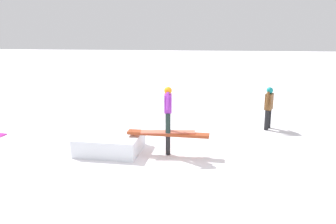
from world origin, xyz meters
The scene contains 5 objects.
ground_plane centered at (0.00, 0.00, 0.00)m, with size 60.00×60.00×0.00m, color white.
rail_feature centered at (0.00, 0.00, 0.57)m, with size 2.35×0.50×0.67m.
snow_kicker_ramp centered at (-1.72, 0.17, 0.26)m, with size 1.80×1.50×0.51m, color white.
main_rider_on_rail centered at (0.00, 0.00, 1.30)m, with size 1.55×0.70×1.32m.
bystander_brown centered at (3.30, 2.69, 0.84)m, with size 0.37×0.63×1.49m.
Camera 1 is at (0.72, -10.05, 3.97)m, focal length 40.00 mm.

